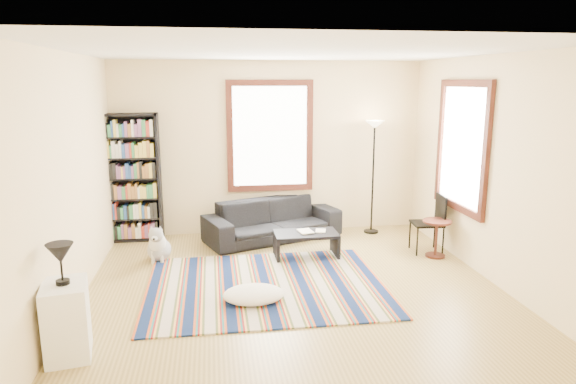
{
  "coord_description": "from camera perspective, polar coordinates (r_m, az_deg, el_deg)",
  "views": [
    {
      "loc": [
        -0.94,
        -5.79,
        2.49
      ],
      "look_at": [
        0.0,
        0.5,
        1.1
      ],
      "focal_mm": 32.0,
      "sensor_mm": 36.0,
      "label": 1
    }
  ],
  "objects": [
    {
      "name": "floor",
      "position": [
        6.39,
        0.68,
        -11.08
      ],
      "size": [
        5.0,
        5.0,
        0.1
      ],
      "primitive_type": "cube",
      "color": "#AA8F4E",
      "rests_on": "ground"
    },
    {
      "name": "ceiling",
      "position": [
        5.88,
        0.75,
        15.84
      ],
      "size": [
        5.0,
        5.0,
        0.1
      ],
      "primitive_type": "cube",
      "color": "white",
      "rests_on": "floor"
    },
    {
      "name": "wall_back",
      "position": [
        8.46,
        -2.06,
        4.92
      ],
      "size": [
        5.0,
        0.1,
        2.8
      ],
      "primitive_type": "cube",
      "color": "beige",
      "rests_on": "floor"
    },
    {
      "name": "wall_front",
      "position": [
        3.55,
        7.34,
        -5.67
      ],
      "size": [
        5.0,
        0.1,
        2.8
      ],
      "primitive_type": "cube",
      "color": "beige",
      "rests_on": "floor"
    },
    {
      "name": "wall_left",
      "position": [
        6.11,
        -23.63,
        1.01
      ],
      "size": [
        0.1,
        5.0,
        2.8
      ],
      "primitive_type": "cube",
      "color": "beige",
      "rests_on": "floor"
    },
    {
      "name": "wall_right",
      "position": [
        6.85,
        22.29,
        2.24
      ],
      "size": [
        0.1,
        5.0,
        2.8
      ],
      "primitive_type": "cube",
      "color": "beige",
      "rests_on": "floor"
    },
    {
      "name": "window_back",
      "position": [
        8.36,
        -2.01,
        6.21
      ],
      "size": [
        1.2,
        0.06,
        1.6
      ],
      "primitive_type": "cube",
      "color": "white",
      "rests_on": "wall_back"
    },
    {
      "name": "window_right",
      "position": [
        7.47,
        18.79,
        4.83
      ],
      "size": [
        0.06,
        1.2,
        1.6
      ],
      "primitive_type": "cube",
      "color": "white",
      "rests_on": "wall_right"
    },
    {
      "name": "rug",
      "position": [
        6.44,
        -2.49,
        -10.35
      ],
      "size": [
        2.89,
        2.31,
        0.02
      ],
      "primitive_type": "cube",
      "color": "#0D1C45",
      "rests_on": "floor"
    },
    {
      "name": "sofa",
      "position": [
        8.19,
        -1.74,
        -3.11
      ],
      "size": [
        1.51,
        2.29,
        0.62
      ],
      "primitive_type": "imported",
      "rotation": [
        0.0,
        0.0,
        0.35
      ],
      "color": "black",
      "rests_on": "floor"
    },
    {
      "name": "bookshelf",
      "position": [
        8.34,
        -17.05,
        1.49
      ],
      "size": [
        0.9,
        0.3,
        2.0
      ],
      "primitive_type": "cube",
      "color": "black",
      "rests_on": "floor"
    },
    {
      "name": "coffee_table",
      "position": [
        7.4,
        2.0,
        -5.86
      ],
      "size": [
        0.97,
        0.65,
        0.36
      ],
      "primitive_type": "cube",
      "rotation": [
        0.0,
        0.0,
        -0.18
      ],
      "color": "black",
      "rests_on": "floor"
    },
    {
      "name": "book_a",
      "position": [
        7.33,
        1.24,
        -4.48
      ],
      "size": [
        0.28,
        0.23,
        0.02
      ],
      "primitive_type": "imported",
      "rotation": [
        0.0,
        0.0,
        0.17
      ],
      "color": "beige",
      "rests_on": "coffee_table"
    },
    {
      "name": "book_b",
      "position": [
        7.42,
        3.09,
        -4.31
      ],
      "size": [
        0.19,
        0.23,
        0.01
      ],
      "primitive_type": "imported",
      "rotation": [
        0.0,
        0.0,
        -0.26
      ],
      "color": "beige",
      "rests_on": "coffee_table"
    },
    {
      "name": "floor_cushion",
      "position": [
        6.0,
        -3.84,
        -11.28
      ],
      "size": [
        0.86,
        0.77,
        0.18
      ],
      "primitive_type": "ellipsoid",
      "rotation": [
        0.0,
        0.0,
        0.42
      ],
      "color": "silver",
      "rests_on": "floor"
    },
    {
      "name": "floor_lamp",
      "position": [
        8.5,
        9.41,
        1.58
      ],
      "size": [
        0.39,
        0.39,
        1.86
      ],
      "primitive_type": null,
      "rotation": [
        0.0,
        0.0,
        0.38
      ],
      "color": "black",
      "rests_on": "floor"
    },
    {
      "name": "side_table",
      "position": [
        7.67,
        16.14,
        -5.0
      ],
      "size": [
        0.4,
        0.4,
        0.54
      ],
      "primitive_type": "cylinder",
      "rotation": [
        0.0,
        0.0,
        0.01
      ],
      "color": "#4A1912",
      "rests_on": "floor"
    },
    {
      "name": "folding_chair",
      "position": [
        7.81,
        15.18,
        -3.41
      ],
      "size": [
        0.45,
        0.43,
        0.86
      ],
      "primitive_type": "cube",
      "rotation": [
        0.0,
        0.0,
        -0.08
      ],
      "color": "black",
      "rests_on": "floor"
    },
    {
      "name": "white_cabinet",
      "position": [
        5.22,
        -23.38,
        -12.94
      ],
      "size": [
        0.46,
        0.56,
        0.7
      ],
      "primitive_type": "cube",
      "rotation": [
        0.0,
        0.0,
        0.18
      ],
      "color": "white",
      "rests_on": "floor"
    },
    {
      "name": "table_lamp",
      "position": [
        5.02,
        -23.9,
        -7.34
      ],
      "size": [
        0.25,
        0.25,
        0.38
      ],
      "primitive_type": null,
      "rotation": [
        0.0,
        0.0,
        0.06
      ],
      "color": "black",
      "rests_on": "white_cabinet"
    },
    {
      "name": "dog",
      "position": [
        7.46,
        -14.15,
        -5.47
      ],
      "size": [
        0.42,
        0.55,
        0.52
      ],
      "primitive_type": null,
      "rotation": [
        0.0,
        0.0,
        -0.09
      ],
      "color": "#B3B3B3",
      "rests_on": "floor"
    }
  ]
}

